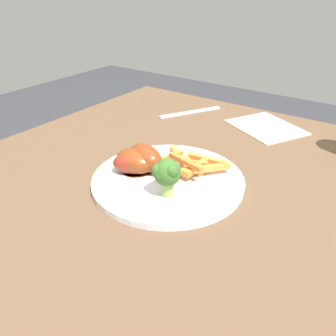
{
  "coord_description": "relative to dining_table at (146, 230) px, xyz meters",
  "views": [
    {
      "loc": [
        0.42,
        0.35,
        1.05
      ],
      "look_at": [
        -0.03,
        0.03,
        0.74
      ],
      "focal_mm": 36.73,
      "sensor_mm": 36.0,
      "label": 1
    }
  ],
  "objects": [
    {
      "name": "fork",
      "position": [
        -0.38,
        -0.13,
        0.11
      ],
      "size": [
        0.17,
        0.1,
        0.0
      ],
      "primitive_type": "cube",
      "rotation": [
        0.0,
        0.0,
        2.62
      ],
      "color": "silver",
      "rests_on": "dining_table"
    },
    {
      "name": "napkin",
      "position": [
        -0.4,
        0.08,
        0.11
      ],
      "size": [
        0.2,
        0.22,
        0.0
      ],
      "primitive_type": "cube",
      "rotation": [
        0.0,
        0.0,
        1.07
      ],
      "color": "beige",
      "rests_on": "dining_table"
    },
    {
      "name": "dining_table",
      "position": [
        0.0,
        0.0,
        0.0
      ],
      "size": [
        1.05,
        0.81,
        0.71
      ],
      "color": "brown",
      "rests_on": "ground_plane"
    },
    {
      "name": "chicken_drumstick_near",
      "position": [
        -0.03,
        -0.02,
        0.14
      ],
      "size": [
        0.07,
        0.14,
        0.05
      ],
      "color": "#5B1E0C",
      "rests_on": "dinner_plate"
    },
    {
      "name": "dinner_plate",
      "position": [
        -0.03,
        0.03,
        0.11
      ],
      "size": [
        0.28,
        0.28,
        0.01
      ],
      "primitive_type": "cylinder",
      "color": "silver",
      "rests_on": "dining_table"
    },
    {
      "name": "chicken_drumstick_far",
      "position": [
        -0.02,
        -0.03,
        0.14
      ],
      "size": [
        0.1,
        0.12,
        0.04
      ],
      "color": "#5D180F",
      "rests_on": "dinner_plate"
    },
    {
      "name": "chicken_drumstick_extra",
      "position": [
        -0.02,
        -0.03,
        0.14
      ],
      "size": [
        0.06,
        0.13,
        0.04
      ],
      "color": "#58200C",
      "rests_on": "dinner_plate"
    },
    {
      "name": "broccoli_floret_front",
      "position": [
        0.02,
        0.06,
        0.16
      ],
      "size": [
        0.05,
        0.05,
        0.07
      ],
      "color": "#8EB14F",
      "rests_on": "dinner_plate"
    },
    {
      "name": "carrot_fries_pile",
      "position": [
        -0.09,
        0.05,
        0.13
      ],
      "size": [
        0.11,
        0.15,
        0.04
      ],
      "color": "orange",
      "rests_on": "dinner_plate"
    }
  ]
}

